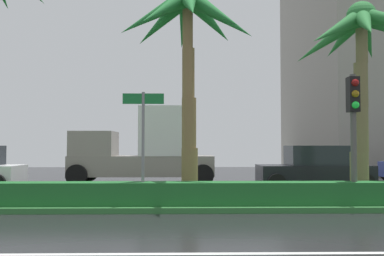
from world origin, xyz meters
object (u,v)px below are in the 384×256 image
object	(u,v)px
palm_tree_centre	(361,45)
street_name_sign	(143,132)
traffic_signal_median_right	(353,114)
box_truck_lead	(144,149)
car_in_traffic_second	(315,169)
palm_tree_centre_left	(187,26)

from	to	relation	value
palm_tree_centre	street_name_sign	world-z (taller)	palm_tree_centre
traffic_signal_median_right	box_truck_lead	bearing A→B (deg)	128.11
street_name_sign	box_truck_lead	xyz separation A→B (m)	(-0.71, 8.26, -0.53)
street_name_sign	box_truck_lead	world-z (taller)	box_truck_lead
traffic_signal_median_right	car_in_traffic_second	xyz separation A→B (m)	(0.52, 5.23, -1.74)
palm_tree_centre	palm_tree_centre_left	bearing A→B (deg)	-176.58
traffic_signal_median_right	box_truck_lead	world-z (taller)	traffic_signal_median_right
street_name_sign	traffic_signal_median_right	bearing A→B (deg)	0.99
palm_tree_centre	traffic_signal_median_right	distance (m)	2.95
palm_tree_centre_left	box_truck_lead	distance (m)	8.06
palm_tree_centre	box_truck_lead	distance (m)	10.35
palm_tree_centre	box_truck_lead	xyz separation A→B (m)	(-7.32, 6.54, -3.30)
car_in_traffic_second	palm_tree_centre	bearing A→B (deg)	96.23
palm_tree_centre_left	palm_tree_centre	xyz separation A→B (m)	(5.41, 0.32, -0.46)
palm_tree_centre_left	palm_tree_centre	distance (m)	5.44
street_name_sign	car_in_traffic_second	world-z (taller)	street_name_sign
palm_tree_centre_left	traffic_signal_median_right	world-z (taller)	palm_tree_centre_left
palm_tree_centre	car_in_traffic_second	xyz separation A→B (m)	(-0.39, 3.61, -4.03)
street_name_sign	box_truck_lead	bearing A→B (deg)	94.92
palm_tree_centre	car_in_traffic_second	bearing A→B (deg)	96.23
palm_tree_centre_left	box_truck_lead	bearing A→B (deg)	105.49
palm_tree_centre_left	car_in_traffic_second	world-z (taller)	palm_tree_centre_left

